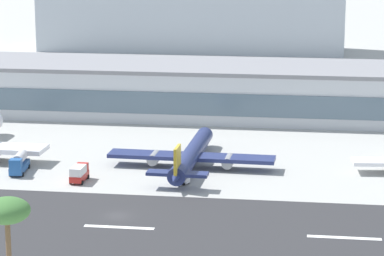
{
  "coord_description": "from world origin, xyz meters",
  "views": [
    {
      "loc": [
        33.91,
        -149.17,
        50.94
      ],
      "look_at": [
        7.09,
        43.28,
        6.11
      ],
      "focal_mm": 85.94,
      "sensor_mm": 36.0,
      "label": 1
    }
  ],
  "objects_px": {
    "palm_tree_1": "(7,213)",
    "terminal_building": "(210,89)",
    "airliner_gold_tail_gate_1": "(191,156)",
    "service_baggage_tug_2": "(181,178)",
    "service_fuel_truck_1": "(19,163)",
    "service_box_truck_0": "(79,173)",
    "distant_hotel_block": "(192,7)"
  },
  "relations": [
    {
      "from": "service_baggage_tug_2",
      "to": "palm_tree_1",
      "type": "height_order",
      "value": "palm_tree_1"
    },
    {
      "from": "airliner_gold_tail_gate_1",
      "to": "service_box_truck_0",
      "type": "xyz_separation_m",
      "value": [
        -20.41,
        -12.23,
        -0.89
      ]
    },
    {
      "from": "distant_hotel_block",
      "to": "service_fuel_truck_1",
      "type": "xyz_separation_m",
      "value": [
        -10.32,
        -179.69,
        -14.8
      ]
    },
    {
      "from": "terminal_building",
      "to": "palm_tree_1",
      "type": "relative_size",
      "value": 10.31
    },
    {
      "from": "service_box_truck_0",
      "to": "service_baggage_tug_2",
      "type": "relative_size",
      "value": 1.7
    },
    {
      "from": "terminal_building",
      "to": "distant_hotel_block",
      "type": "xyz_separation_m",
      "value": [
        -21.41,
        118.36,
        10.12
      ]
    },
    {
      "from": "service_baggage_tug_2",
      "to": "palm_tree_1",
      "type": "bearing_deg",
      "value": 103.61
    },
    {
      "from": "distant_hotel_block",
      "to": "service_baggage_tug_2",
      "type": "distance_m",
      "value": 185.18
    },
    {
      "from": "airliner_gold_tail_gate_1",
      "to": "terminal_building",
      "type": "bearing_deg",
      "value": 4.39
    },
    {
      "from": "service_box_truck_0",
      "to": "palm_tree_1",
      "type": "bearing_deg",
      "value": -172.01
    },
    {
      "from": "terminal_building",
      "to": "service_fuel_truck_1",
      "type": "bearing_deg",
      "value": -117.35
    },
    {
      "from": "terminal_building",
      "to": "palm_tree_1",
      "type": "height_order",
      "value": "palm_tree_1"
    },
    {
      "from": "palm_tree_1",
      "to": "distant_hotel_block",
      "type": "bearing_deg",
      "value": 92.37
    },
    {
      "from": "terminal_building",
      "to": "distant_hotel_block",
      "type": "height_order",
      "value": "distant_hotel_block"
    },
    {
      "from": "service_fuel_truck_1",
      "to": "airliner_gold_tail_gate_1",
      "type": "bearing_deg",
      "value": 96.45
    },
    {
      "from": "service_baggage_tug_2",
      "to": "palm_tree_1",
      "type": "distance_m",
      "value": 64.6
    },
    {
      "from": "distant_hotel_block",
      "to": "palm_tree_1",
      "type": "distance_m",
      "value": 245.18
    },
    {
      "from": "distant_hotel_block",
      "to": "service_fuel_truck_1",
      "type": "relative_size",
      "value": 13.43
    },
    {
      "from": "palm_tree_1",
      "to": "terminal_building",
      "type": "bearing_deg",
      "value": 84.92
    },
    {
      "from": "service_fuel_truck_1",
      "to": "palm_tree_1",
      "type": "distance_m",
      "value": 69.37
    },
    {
      "from": "airliner_gold_tail_gate_1",
      "to": "service_baggage_tug_2",
      "type": "distance_m",
      "value": 11.02
    },
    {
      "from": "distant_hotel_block",
      "to": "terminal_building",
      "type": "bearing_deg",
      "value": -79.75
    },
    {
      "from": "airliner_gold_tail_gate_1",
      "to": "service_box_truck_0",
      "type": "bearing_deg",
      "value": 122.73
    },
    {
      "from": "terminal_building",
      "to": "palm_tree_1",
      "type": "xyz_separation_m",
      "value": [
        -11.25,
        -126.59,
        6.89
      ]
    },
    {
      "from": "terminal_building",
      "to": "service_fuel_truck_1",
      "type": "distance_m",
      "value": 69.21
    },
    {
      "from": "service_fuel_truck_1",
      "to": "service_baggage_tug_2",
      "type": "xyz_separation_m",
      "value": [
        33.85,
        -3.32,
        -0.98
      ]
    },
    {
      "from": "service_baggage_tug_2",
      "to": "distant_hotel_block",
      "type": "bearing_deg",
      "value": -56.88
    },
    {
      "from": "airliner_gold_tail_gate_1",
      "to": "distant_hotel_block",
      "type": "bearing_deg",
      "value": 9.68
    },
    {
      "from": "distant_hotel_block",
      "to": "airliner_gold_tail_gate_1",
      "type": "distance_m",
      "value": 174.33
    },
    {
      "from": "service_box_truck_0",
      "to": "palm_tree_1",
      "type": "distance_m",
      "value": 62.11
    },
    {
      "from": "service_fuel_truck_1",
      "to": "service_baggage_tug_2",
      "type": "distance_m",
      "value": 34.02
    },
    {
      "from": "distant_hotel_block",
      "to": "service_fuel_truck_1",
      "type": "distance_m",
      "value": 180.59
    }
  ]
}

